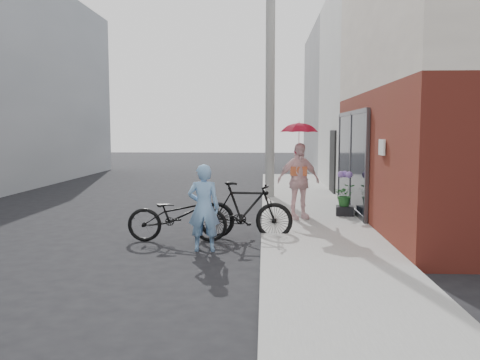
# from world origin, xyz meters

# --- Properties ---
(ground) EXTENTS (80.00, 80.00, 0.00)m
(ground) POSITION_xyz_m (0.00, 0.00, 0.00)
(ground) COLOR black
(ground) RESTS_ON ground
(sidewalk) EXTENTS (2.20, 24.00, 0.12)m
(sidewalk) POSITION_xyz_m (2.10, 2.00, 0.06)
(sidewalk) COLOR gray
(sidewalk) RESTS_ON ground
(curb) EXTENTS (0.12, 24.00, 0.12)m
(curb) POSITION_xyz_m (0.94, 2.00, 0.06)
(curb) COLOR #9E9E99
(curb) RESTS_ON ground
(plaster_building) EXTENTS (8.00, 6.00, 7.00)m
(plaster_building) POSITION_xyz_m (7.20, 9.00, 3.50)
(plaster_building) COLOR white
(plaster_building) RESTS_ON ground
(east_building_far) EXTENTS (8.00, 8.00, 7.00)m
(east_building_far) POSITION_xyz_m (7.20, 16.00, 3.50)
(east_building_far) COLOR gray
(east_building_far) RESTS_ON ground
(utility_pole) EXTENTS (0.28, 0.28, 7.00)m
(utility_pole) POSITION_xyz_m (1.10, 6.00, 3.50)
(utility_pole) COLOR #9E9E99
(utility_pole) RESTS_ON ground
(officer) EXTENTS (0.58, 0.39, 1.55)m
(officer) POSITION_xyz_m (-0.13, -0.71, 0.78)
(officer) COLOR #7BABDC
(officer) RESTS_ON ground
(bike_left) EXTENTS (1.94, 0.73, 1.01)m
(bike_left) POSITION_xyz_m (-0.74, 0.03, 0.50)
(bike_left) COLOR black
(bike_left) RESTS_ON ground
(bike_right) EXTENTS (1.91, 0.63, 1.13)m
(bike_right) POSITION_xyz_m (0.56, 0.36, 0.57)
(bike_right) COLOR black
(bike_right) RESTS_ON ground
(kimono_woman) EXTENTS (1.10, 0.75, 1.74)m
(kimono_woman) POSITION_xyz_m (1.71, 2.04, 0.99)
(kimono_woman) COLOR #FFD5D7
(kimono_woman) RESTS_ON sidewalk
(parasol) EXTENTS (0.84, 0.84, 0.74)m
(parasol) POSITION_xyz_m (1.71, 2.04, 2.23)
(parasol) COLOR red
(parasol) RESTS_ON kimono_woman
(planter) EXTENTS (0.46, 0.46, 0.22)m
(planter) POSITION_xyz_m (2.86, 2.56, 0.23)
(planter) COLOR black
(planter) RESTS_ON sidewalk
(potted_plant) EXTENTS (0.49, 0.42, 0.54)m
(potted_plant) POSITION_xyz_m (2.86, 2.56, 0.61)
(potted_plant) COLOR #276229
(potted_plant) RESTS_ON planter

